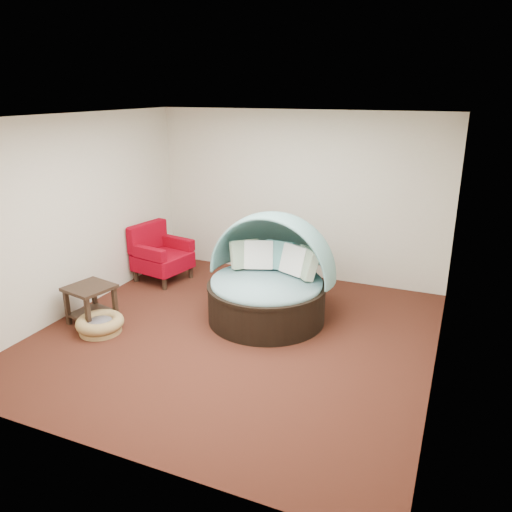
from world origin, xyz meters
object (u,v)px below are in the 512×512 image
at_px(red_armchair, 160,254).
at_px(side_table, 91,299).
at_px(canopy_daybed, 270,271).
at_px(pet_basket, 100,324).

relative_size(red_armchair, side_table, 1.43).
bearing_deg(red_armchair, side_table, -77.60).
height_order(canopy_daybed, pet_basket, canopy_daybed).
bearing_deg(side_table, pet_basket, -33.36).
height_order(pet_basket, side_table, side_table).
relative_size(canopy_daybed, side_table, 2.71).
distance_m(canopy_daybed, side_table, 2.51).
bearing_deg(canopy_daybed, side_table, -150.75).
bearing_deg(side_table, canopy_daybed, 27.20).
bearing_deg(red_armchair, pet_basket, -69.52).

